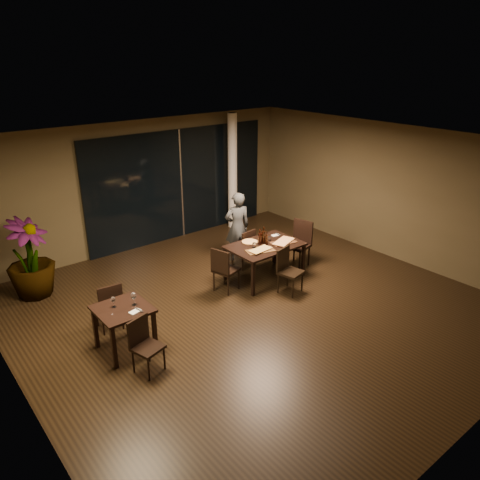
% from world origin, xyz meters
% --- Properties ---
extents(ground, '(8.00, 8.00, 0.00)m').
position_xyz_m(ground, '(0.00, 0.00, 0.00)').
color(ground, black).
rests_on(ground, ground).
extents(wall_back, '(8.00, 0.10, 3.00)m').
position_xyz_m(wall_back, '(0.00, 4.05, 1.50)').
color(wall_back, '#453B24').
rests_on(wall_back, ground).
extents(wall_left, '(0.10, 8.00, 3.00)m').
position_xyz_m(wall_left, '(-4.05, 0.00, 1.50)').
color(wall_left, '#453B24').
rests_on(wall_left, ground).
extents(wall_right, '(0.10, 8.00, 3.00)m').
position_xyz_m(wall_right, '(4.05, 0.00, 1.50)').
color(wall_right, '#453B24').
rests_on(wall_right, ground).
extents(ceiling, '(8.00, 8.00, 0.04)m').
position_xyz_m(ceiling, '(0.00, 0.00, 3.02)').
color(ceiling, silver).
rests_on(ceiling, wall_back).
extents(window_panel, '(5.00, 0.06, 2.70)m').
position_xyz_m(window_panel, '(1.00, 3.96, 1.35)').
color(window_panel, black).
rests_on(window_panel, ground).
extents(column, '(0.24, 0.24, 3.00)m').
position_xyz_m(column, '(2.40, 3.65, 1.50)').
color(column, white).
rests_on(column, ground).
extents(main_table, '(1.50, 1.00, 0.75)m').
position_xyz_m(main_table, '(1.00, 0.80, 0.68)').
color(main_table, black).
rests_on(main_table, ground).
extents(side_table, '(0.80, 0.80, 0.75)m').
position_xyz_m(side_table, '(-2.40, 0.30, 0.62)').
color(side_table, black).
rests_on(side_table, ground).
extents(chair_main_far, '(0.45, 0.45, 0.87)m').
position_xyz_m(chair_main_far, '(1.01, 1.45, 0.49)').
color(chair_main_far, black).
rests_on(chair_main_far, ground).
extents(chair_main_near, '(0.50, 0.50, 0.90)m').
position_xyz_m(chair_main_near, '(0.96, 0.09, 0.50)').
color(chair_main_near, black).
rests_on(chair_main_near, ground).
extents(chair_main_left, '(0.53, 0.53, 0.92)m').
position_xyz_m(chair_main_left, '(-0.03, 0.85, 0.52)').
color(chair_main_left, black).
rests_on(chair_main_left, ground).
extents(chair_main_right, '(0.56, 0.56, 1.01)m').
position_xyz_m(chair_main_right, '(2.03, 0.80, 0.57)').
color(chair_main_right, black).
rests_on(chair_main_right, ground).
extents(chair_side_far, '(0.45, 0.45, 0.88)m').
position_xyz_m(chair_side_far, '(-2.34, 0.96, 0.49)').
color(chair_side_far, black).
rests_on(chair_side_far, ground).
extents(chair_side_near, '(0.48, 0.48, 0.84)m').
position_xyz_m(chair_side_near, '(-2.40, -0.35, 0.47)').
color(chair_side_near, black).
rests_on(chair_side_near, ground).
extents(diner, '(0.62, 0.51, 1.58)m').
position_xyz_m(diner, '(1.14, 1.88, 0.79)').
color(diner, '#303336').
rests_on(diner, ground).
extents(potted_plant, '(1.20, 1.20, 1.56)m').
position_xyz_m(potted_plant, '(-2.96, 3.06, 0.78)').
color(potted_plant, '#23531B').
rests_on(potted_plant, ground).
extents(pizza_board_left, '(0.62, 0.43, 0.01)m').
position_xyz_m(pizza_board_left, '(0.71, 0.62, 0.76)').
color(pizza_board_left, '#4A3017').
rests_on(pizza_board_left, main_table).
extents(pizza_board_right, '(0.58, 0.36, 0.01)m').
position_xyz_m(pizza_board_right, '(1.37, 0.64, 0.76)').
color(pizza_board_right, '#402514').
rests_on(pizza_board_right, main_table).
extents(oblong_pizza_left, '(0.46, 0.24, 0.02)m').
position_xyz_m(oblong_pizza_left, '(0.71, 0.62, 0.77)').
color(oblong_pizza_left, '#6A1309').
rests_on(oblong_pizza_left, pizza_board_left).
extents(oblong_pizza_right, '(0.57, 0.41, 0.02)m').
position_xyz_m(oblong_pizza_right, '(1.37, 0.64, 0.77)').
color(oblong_pizza_right, maroon).
rests_on(oblong_pizza_right, pizza_board_right).
extents(round_pizza, '(0.31, 0.31, 0.01)m').
position_xyz_m(round_pizza, '(0.84, 1.10, 0.76)').
color(round_pizza, '#B53314').
rests_on(round_pizza, main_table).
extents(bottle_a, '(0.07, 0.07, 0.33)m').
position_xyz_m(bottle_a, '(0.93, 0.88, 0.91)').
color(bottle_a, black).
rests_on(bottle_a, main_table).
extents(bottle_b, '(0.06, 0.06, 0.27)m').
position_xyz_m(bottle_b, '(1.03, 0.79, 0.88)').
color(bottle_b, black).
rests_on(bottle_b, main_table).
extents(bottle_c, '(0.08, 0.08, 0.35)m').
position_xyz_m(bottle_c, '(1.02, 0.88, 0.93)').
color(bottle_c, black).
rests_on(bottle_c, main_table).
extents(tumbler_left, '(0.08, 0.08, 0.09)m').
position_xyz_m(tumbler_left, '(0.74, 0.83, 0.80)').
color(tumbler_left, white).
rests_on(tumbler_left, main_table).
extents(tumbler_right, '(0.07, 0.07, 0.08)m').
position_xyz_m(tumbler_right, '(1.23, 0.92, 0.79)').
color(tumbler_right, white).
rests_on(tumbler_right, main_table).
extents(napkin_near, '(0.19, 0.12, 0.01)m').
position_xyz_m(napkin_near, '(1.59, 0.72, 0.76)').
color(napkin_near, silver).
rests_on(napkin_near, main_table).
extents(napkin_far, '(0.19, 0.13, 0.01)m').
position_xyz_m(napkin_far, '(1.52, 1.03, 0.76)').
color(napkin_far, silver).
rests_on(napkin_far, main_table).
extents(wine_glass_a, '(0.08, 0.08, 0.17)m').
position_xyz_m(wine_glass_a, '(-2.49, 0.41, 0.84)').
color(wine_glass_a, white).
rests_on(wine_glass_a, side_table).
extents(wine_glass_b, '(0.09, 0.09, 0.20)m').
position_xyz_m(wine_glass_b, '(-2.21, 0.27, 0.85)').
color(wine_glass_b, white).
rests_on(wine_glass_b, side_table).
extents(side_napkin, '(0.20, 0.15, 0.01)m').
position_xyz_m(side_napkin, '(-2.30, 0.06, 0.76)').
color(side_napkin, white).
rests_on(side_napkin, side_table).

